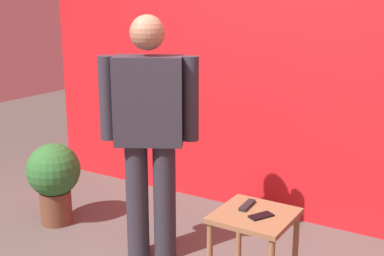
# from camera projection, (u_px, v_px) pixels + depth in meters

# --- Properties ---
(back_wall_red) EXTENTS (4.60, 0.12, 2.78)m
(back_wall_red) POSITION_uv_depth(u_px,v_px,m) (266.00, 53.00, 4.21)
(back_wall_red) COLOR red
(back_wall_red) RESTS_ON ground_plane
(standing_person) EXTENTS (0.65, 0.43, 1.74)m
(standing_person) POSITION_uv_depth(u_px,v_px,m) (149.00, 128.00, 3.49)
(standing_person) COLOR #2D2D38
(standing_person) RESTS_ON ground_plane
(side_table) EXTENTS (0.44, 0.44, 0.61)m
(side_table) POSITION_uv_depth(u_px,v_px,m) (254.00, 232.00, 3.00)
(side_table) COLOR olive
(side_table) RESTS_ON ground_plane
(cell_phone) EXTENTS (0.13, 0.16, 0.01)m
(cell_phone) POSITION_uv_depth(u_px,v_px,m) (261.00, 216.00, 2.92)
(cell_phone) COLOR black
(cell_phone) RESTS_ON side_table
(tv_remote) EXTENTS (0.06, 0.17, 0.02)m
(tv_remote) POSITION_uv_depth(u_px,v_px,m) (247.00, 205.00, 3.06)
(tv_remote) COLOR black
(tv_remote) RESTS_ON side_table
(potted_plant) EXTENTS (0.44, 0.44, 0.69)m
(potted_plant) POSITION_uv_depth(u_px,v_px,m) (54.00, 177.00, 4.18)
(potted_plant) COLOR brown
(potted_plant) RESTS_ON ground_plane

